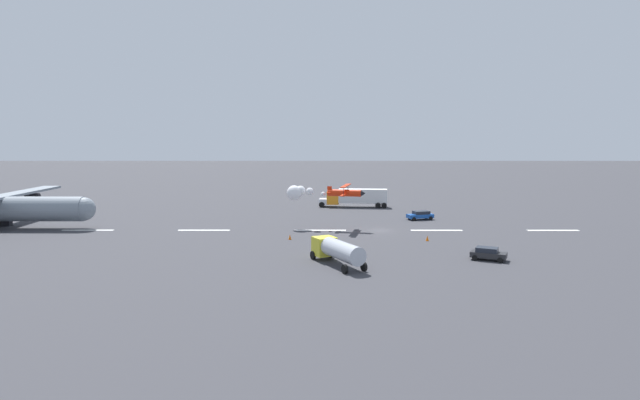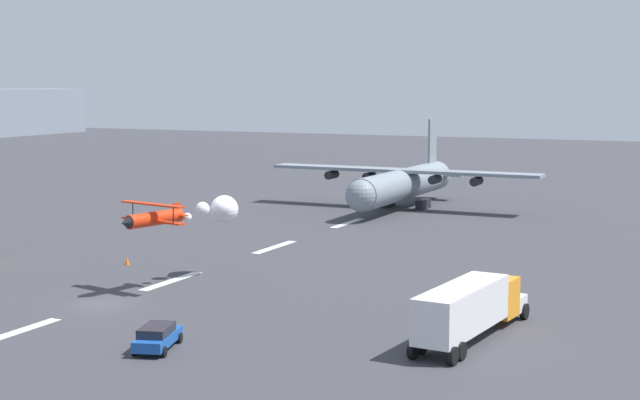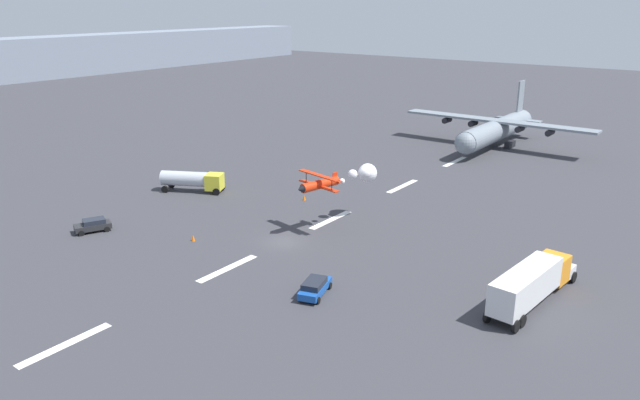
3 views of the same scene
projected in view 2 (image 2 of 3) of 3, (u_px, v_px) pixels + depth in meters
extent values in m
plane|color=#38383D|center=(102.00, 304.00, 70.68)|extent=(440.00, 440.00, 0.00)
cube|color=white|center=(15.00, 333.00, 62.57)|extent=(8.00, 0.90, 0.01)
cube|color=white|center=(172.00, 281.00, 78.78)|extent=(8.00, 0.90, 0.01)
cube|color=white|center=(275.00, 247.00, 95.00)|extent=(8.00, 0.90, 0.01)
cube|color=white|center=(348.00, 223.00, 111.21)|extent=(8.00, 0.90, 0.01)
cylinder|color=gray|center=(403.00, 184.00, 123.44)|extent=(27.20, 4.06, 3.91)
sphere|color=gray|center=(361.00, 195.00, 111.26)|extent=(3.71, 3.71, 3.71)
cube|color=gray|center=(403.00, 171.00, 123.23)|extent=(3.41, 35.68, 0.40)
cylinder|color=black|center=(332.00, 175.00, 127.16)|extent=(2.41, 1.11, 1.10)
cylinder|color=black|center=(369.00, 176.00, 124.88)|extent=(2.41, 1.11, 1.10)
cylinder|color=black|center=(435.00, 179.00, 121.08)|extent=(2.41, 1.11, 1.10)
cylinder|color=black|center=(477.00, 181.00, 118.79)|extent=(2.41, 1.11, 1.10)
cube|color=gray|center=(432.00, 141.00, 133.07)|extent=(2.80, 0.32, 6.00)
cube|color=gray|center=(432.00, 174.00, 133.64)|extent=(2.05, 9.01, 0.24)
cube|color=black|center=(423.00, 204.00, 123.60)|extent=(3.21, 1.02, 1.20)
cube|color=black|center=(388.00, 202.00, 125.69)|extent=(3.21, 1.02, 1.20)
cylinder|color=red|center=(155.00, 219.00, 74.24)|extent=(5.35, 2.15, 1.09)
cube|color=red|center=(153.00, 221.00, 74.10)|extent=(2.02, 6.38, 0.12)
cube|color=red|center=(153.00, 204.00, 73.95)|extent=(2.02, 6.38, 0.12)
cylinder|color=black|center=(173.00, 215.00, 72.69)|extent=(0.08, 0.08, 1.28)
cylinder|color=black|center=(133.00, 210.00, 75.36)|extent=(0.08, 0.08, 1.28)
cube|color=red|center=(177.00, 210.00, 76.06)|extent=(0.71, 0.24, 1.10)
cube|color=red|center=(177.00, 215.00, 76.11)|extent=(1.00, 2.08, 0.08)
cone|color=black|center=(125.00, 223.00, 71.89)|extent=(0.88, 1.05, 0.93)
sphere|color=white|center=(187.00, 217.00, 76.93)|extent=(0.70, 0.70, 0.70)
sphere|color=white|center=(202.00, 209.00, 78.70)|extent=(1.19, 1.19, 1.19)
sphere|color=white|center=(220.00, 207.00, 79.73)|extent=(1.60, 1.60, 1.60)
sphere|color=white|center=(224.00, 209.00, 80.72)|extent=(2.35, 2.35, 2.35)
cube|color=silver|center=(506.00, 302.00, 66.43)|extent=(1.83, 2.64, 1.10)
cube|color=orange|center=(496.00, 297.00, 64.63)|extent=(2.62, 2.71, 2.60)
cube|color=silver|center=(462.00, 308.00, 59.36)|extent=(9.98, 3.40, 2.80)
cylinder|color=black|center=(490.00, 307.00, 67.30)|extent=(1.13, 0.45, 1.10)
cylinder|color=black|center=(422.00, 345.00, 57.56)|extent=(1.13, 0.45, 1.10)
cylinder|color=black|center=(413.00, 350.00, 56.53)|extent=(1.13, 0.45, 1.10)
cylinder|color=black|center=(524.00, 311.00, 66.04)|extent=(1.13, 0.45, 1.10)
cylinder|color=black|center=(461.00, 351.00, 56.30)|extent=(1.13, 0.45, 1.10)
cylinder|color=black|center=(453.00, 356.00, 55.27)|extent=(1.13, 0.45, 1.10)
cube|color=#194CA5|center=(158.00, 339.00, 58.61)|extent=(4.87, 3.02, 0.65)
cube|color=#1E232D|center=(156.00, 330.00, 58.34)|extent=(3.09, 2.36, 0.55)
cylinder|color=black|center=(152.00, 337.00, 60.35)|extent=(0.68, 0.39, 0.64)
cylinder|color=black|center=(135.00, 351.00, 57.22)|extent=(0.68, 0.39, 0.64)
cylinder|color=black|center=(180.00, 338.00, 60.08)|extent=(0.68, 0.39, 0.64)
cylinder|color=black|center=(164.00, 352.00, 56.96)|extent=(0.68, 0.39, 0.64)
cone|color=orange|center=(127.00, 261.00, 85.75)|extent=(0.44, 0.44, 0.75)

